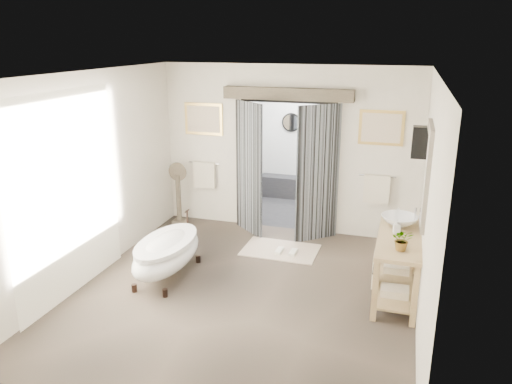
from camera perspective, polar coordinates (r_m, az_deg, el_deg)
ground_plane at (r=6.93m, az=-1.47°, el=-11.35°), size 5.00×5.00×0.00m
room_shell at (r=6.17m, az=-2.24°, el=3.55°), size 4.52×5.02×2.91m
shower_room at (r=10.24m, az=5.53°, el=3.55°), size 2.22×2.01×2.51m
back_wall_dressing at (r=8.50m, az=3.38°, el=5.31°), size 3.82×0.68×2.52m
clawfoot_tub at (r=7.30m, az=-10.14°, el=-6.80°), size 0.70×1.58×0.77m
vanity at (r=6.90m, az=15.66°, el=-7.51°), size 0.57×1.60×0.85m
pedestal_mirror at (r=9.24m, az=-8.83°, el=-0.67°), size 0.35×0.22×1.17m
rug at (r=8.18m, az=2.80°, el=-6.63°), size 1.21×0.82×0.01m
slippers at (r=8.05m, az=3.47°, el=-6.80°), size 0.33×0.25×0.05m
basin at (r=7.04m, az=16.07°, el=-3.25°), size 0.57×0.57×0.17m
plant at (r=6.29m, az=16.39°, el=-5.25°), size 0.27×0.24×0.28m
soap_bottle_a at (r=6.83m, az=15.81°, el=-3.75°), size 0.10×0.10×0.19m
soap_bottle_b at (r=7.38m, az=15.92°, el=-2.35°), size 0.14×0.14×0.15m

